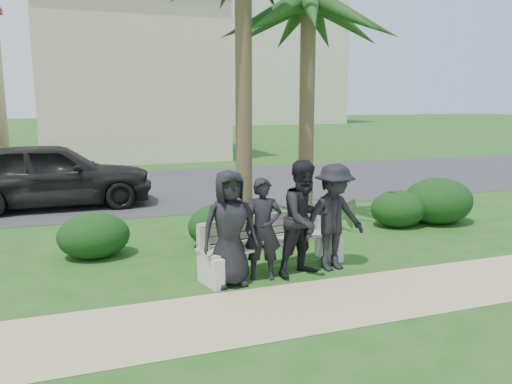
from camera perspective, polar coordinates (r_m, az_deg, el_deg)
ground at (r=8.59m, az=5.32°, el=-7.68°), size 160.00×160.00×0.00m
footpath at (r=7.10m, az=11.52°, el=-11.80°), size 30.00×1.60×0.01m
asphalt_street at (r=16.01m, az=-6.72°, el=0.73°), size 160.00×8.00×0.01m
stucco_bldg_right at (r=25.55m, az=-14.25°, el=12.29°), size 8.40×8.40×7.30m
hotel_tower at (r=65.69m, az=-4.00°, el=19.72°), size 26.00×18.00×37.30m
park_bench at (r=7.94m, az=2.02°, el=-6.26°), size 2.57×1.13×0.85m
man_a at (r=7.22m, az=-3.03°, el=-4.14°), size 0.84×0.56×1.70m
man_b at (r=7.47m, az=0.82°, el=-4.25°), size 0.65×0.52×1.54m
man_c at (r=7.63m, az=5.62°, el=-3.02°), size 1.02×0.89×1.79m
man_d at (r=7.96m, az=8.89°, el=-2.88°), size 1.17×0.78×1.70m
hedge_a at (r=9.04m, az=-18.06°, el=-4.62°), size 1.22×1.01×0.80m
hedge_b at (r=9.21m, az=-3.82°, el=-3.70°), size 1.30×1.07×0.85m
hedge_c at (r=9.41m, az=0.25°, el=-3.58°), size 1.19×0.99×0.78m
hedge_e at (r=11.13m, az=15.95°, el=-1.74°), size 1.22×1.01×0.80m
hedge_f at (r=11.70m, az=20.08°, el=-0.82°), size 1.58×1.31×1.03m
palm_right at (r=10.79m, az=6.04°, el=20.51°), size 3.00×3.00×5.53m
car_a at (r=13.55m, az=-22.31°, el=1.85°), size 4.90×1.98×1.67m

